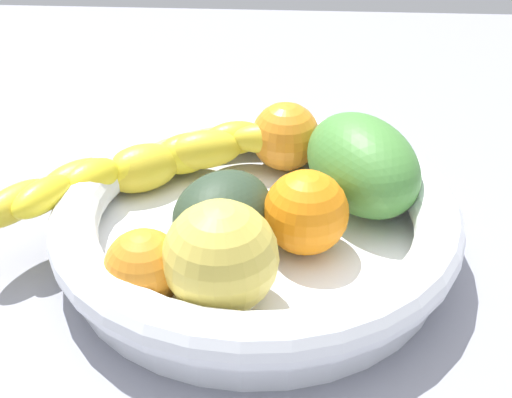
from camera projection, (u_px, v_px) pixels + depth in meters
The scene contains 10 objects.
kitchen_counter at pixel (256, 267), 53.79cm from camera, with size 120.00×120.00×3.00cm, color gray.
fruit_bowl at pixel (256, 222), 51.42cm from camera, with size 30.39×30.39×5.48cm.
banana_draped_left at pixel (166, 159), 55.96cm from camera, with size 16.65×22.64×4.20cm.
banana_draped_right at pixel (145, 167), 55.09cm from camera, with size 16.15×24.14×4.50cm.
orange_front at pixel (306, 212), 48.67cm from camera, with size 6.18×6.18×6.18cm, color orange.
orange_mid_left at pixel (286, 136), 58.62cm from camera, with size 5.94×5.94×5.94cm, color orange.
orange_mid_right at pixel (144, 268), 44.13cm from camera, with size 5.23×5.23×5.23cm, color orange.
apple_yellow at pixel (221, 257), 43.22cm from camera, with size 7.51×7.51×7.51cm, color #D9C24E.
mango_green at pixel (362, 164), 53.38cm from camera, with size 11.69×7.78×7.21cm, color #4A8A3B.
avocado_dark at pixel (223, 212), 49.27cm from camera, with size 8.23×6.54×5.54cm, color #2C3F2C.
Camera 1 is at (42.07, 2.51, 35.35)cm, focal length 47.94 mm.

